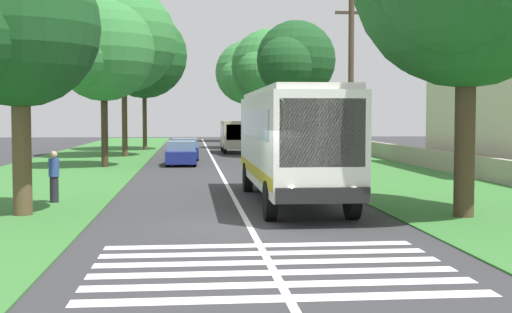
# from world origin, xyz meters

# --- Properties ---
(ground) EXTENTS (160.00, 160.00, 0.00)m
(ground) POSITION_xyz_m (0.00, 0.00, 0.00)
(ground) COLOR #333335
(grass_verge_left) EXTENTS (120.00, 8.00, 0.04)m
(grass_verge_left) POSITION_xyz_m (15.00, 8.20, 0.02)
(grass_verge_left) COLOR #387533
(grass_verge_left) RESTS_ON ground
(grass_verge_right) EXTENTS (120.00, 8.00, 0.04)m
(grass_verge_right) POSITION_xyz_m (15.00, -8.20, 0.02)
(grass_verge_right) COLOR #387533
(grass_verge_right) RESTS_ON ground
(centre_line) EXTENTS (110.00, 0.16, 0.01)m
(centre_line) POSITION_xyz_m (15.00, 0.00, 0.00)
(centre_line) COLOR silver
(centre_line) RESTS_ON ground
(coach_bus) EXTENTS (11.16, 2.62, 3.73)m
(coach_bus) POSITION_xyz_m (4.75, -1.80, 2.15)
(coach_bus) COLOR silver
(coach_bus) RESTS_ON ground
(zebra_crossing) EXTENTS (4.95, 6.80, 0.01)m
(zebra_crossing) POSITION_xyz_m (-5.07, 0.00, 0.00)
(zebra_crossing) COLOR silver
(zebra_crossing) RESTS_ON ground
(trailing_car_0) EXTENTS (4.30, 1.78, 1.43)m
(trailing_car_0) POSITION_xyz_m (22.96, 2.05, 0.67)
(trailing_car_0) COLOR navy
(trailing_car_0) RESTS_ON ground
(trailing_car_1) EXTENTS (4.30, 1.78, 1.43)m
(trailing_car_1) POSITION_xyz_m (28.05, 1.87, 0.67)
(trailing_car_1) COLOR navy
(trailing_car_1) RESTS_ON ground
(trailing_minibus_0) EXTENTS (6.00, 2.14, 2.53)m
(trailing_minibus_0) POSITION_xyz_m (36.69, -2.06, 1.55)
(trailing_minibus_0) COLOR #BFB299
(trailing_minibus_0) RESTS_ON ground
(roadside_tree_left_0) EXTENTS (5.33, 4.56, 7.64)m
(roadside_tree_left_0) POSITION_xyz_m (2.32, 6.43, 5.26)
(roadside_tree_left_0) COLOR brown
(roadside_tree_left_0) RESTS_ON grass_verge_left
(roadside_tree_left_1) EXTENTS (6.84, 5.65, 9.32)m
(roadside_tree_left_1) POSITION_xyz_m (21.51, 6.41, 6.37)
(roadside_tree_left_1) COLOR #3D2D1E
(roadside_tree_left_1) RESTS_ON grass_verge_left
(roadside_tree_left_2) EXTENTS (8.70, 7.24, 11.61)m
(roadside_tree_left_2) POSITION_xyz_m (41.77, 5.48, 7.82)
(roadside_tree_left_2) COLOR #4C3826
(roadside_tree_left_2) RESTS_ON grass_verge_left
(roadside_tree_left_3) EXTENTS (9.00, 7.41, 11.91)m
(roadside_tree_left_3) POSITION_xyz_m (31.94, 6.31, 8.03)
(roadside_tree_left_3) COLOR #4C3826
(roadside_tree_left_3) RESTS_ON grass_verge_left
(roadside_tree_right_0) EXTENTS (8.10, 7.24, 11.49)m
(roadside_tree_right_0) POSITION_xyz_m (61.44, -4.86, 7.76)
(roadside_tree_right_0) COLOR brown
(roadside_tree_right_0) RESTS_ON grass_verge_right
(roadside_tree_right_2) EXTENTS (7.84, 6.76, 10.64)m
(roadside_tree_right_2) POSITION_xyz_m (43.83, -5.40, 7.12)
(roadside_tree_right_2) COLOR #3D2D1E
(roadside_tree_right_2) RESTS_ON grass_verge_right
(roadside_tree_right_3) EXTENTS (6.77, 5.64, 9.62)m
(roadside_tree_right_3) POSITION_xyz_m (30.71, -5.78, 6.69)
(roadside_tree_right_3) COLOR #4C3826
(roadside_tree_right_3) RESTS_ON grass_verge_right
(utility_pole) EXTENTS (0.24, 1.40, 7.83)m
(utility_pole) POSITION_xyz_m (11.21, -5.33, 4.10)
(utility_pole) COLOR #473828
(utility_pole) RESTS_ON grass_verge_right
(roadside_wall) EXTENTS (70.00, 0.40, 1.03)m
(roadside_wall) POSITION_xyz_m (20.00, -11.60, 0.55)
(roadside_wall) COLOR #9E937F
(roadside_wall) RESTS_ON grass_verge_right
(pedestrian) EXTENTS (0.34, 0.34, 1.69)m
(pedestrian) POSITION_xyz_m (5.20, 5.98, 0.91)
(pedestrian) COLOR #26262D
(pedestrian) RESTS_ON grass_verge_left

